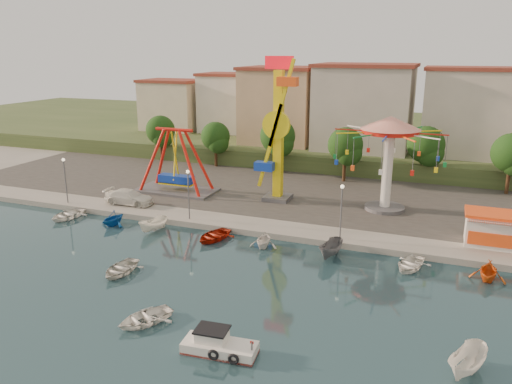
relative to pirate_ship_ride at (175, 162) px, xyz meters
The scene contains 35 objects.
ground 26.53m from the pirate_ship_ride, 56.23° to the right, with size 200.00×200.00×0.00m, color #15323C.
quay_deck 42.99m from the pirate_ship_ride, 70.13° to the left, with size 200.00×100.00×0.60m, color #9E998E.
asphalt_pad 17.15m from the pirate_ship_ride, 29.56° to the left, with size 90.00×28.00×0.01m, color #4C4944.
hill_terrace 47.62m from the pirate_ship_ride, 72.18° to the left, with size 200.00×60.00×3.00m, color #384C26.
pirate_ship_ride is the anchor object (origin of this frame).
kamikaze_tower 13.80m from the pirate_ship_ride, ahead, with size 4.02×3.10×16.50m.
wave_swinger 25.66m from the pirate_ship_ride, ahead, with size 11.60×11.60×10.40m.
booth_left 36.39m from the pirate_ship_ride, ahead, with size 5.40×3.78×3.08m.
lamp_post_0 12.95m from the pirate_ship_ride, 137.21° to the right, with size 0.14×0.14×5.00m, color #59595E.
lamp_post_1 11.00m from the pirate_ship_ride, 53.21° to the right, with size 0.14×0.14×5.00m, color #59595E.
lamp_post_2 24.22m from the pirate_ship_ride, 21.21° to the right, with size 0.14×0.14×5.00m, color #59595E.
tree_0 19.08m from the pirate_ship_ride, 126.96° to the left, with size 4.60×4.60×7.19m.
tree_1 14.58m from the pirate_ship_ride, 95.73° to the left, with size 4.35×4.35×6.80m.
tree_2 16.52m from the pirate_ship_ride, 58.70° to the left, with size 5.02×5.02×7.85m.
tree_3 22.46m from the pirate_ship_ride, 34.22° to the left, with size 4.68×4.68×7.32m.
tree_4 32.56m from the pirate_ship_ride, 28.66° to the left, with size 4.86×4.86×7.60m.
tree_5 40.96m from the pirate_ship_ride, 19.68° to the left, with size 4.83×4.83×7.54m.
building_0 31.08m from the pirate_ship_ride, 127.75° to the left, with size 9.26×9.53×11.87m, color beige.
building_1 30.54m from the pirate_ship_ride, 102.89° to the left, with size 12.33×9.01×8.63m, color silver.
building_2 31.16m from the pirate_ship_ride, 78.11° to the left, with size 11.95×9.28×11.23m, color tan.
building_3 33.88m from the pirate_ship_ride, 53.32° to the left, with size 12.59×10.50×9.20m, color beige.
building_4 45.47m from the pirate_ship_ride, 42.17° to the left, with size 10.75×9.23×9.24m, color beige.
cabin_motorboat 34.80m from the pirate_ship_ride, 56.07° to the right, with size 4.69×2.14×1.60m.
rowboat_a 22.97m from the pirate_ship_ride, 71.96° to the right, with size 2.85×3.99×0.83m, color silver.
rowboat_b 30.70m from the pirate_ship_ride, 64.25° to the right, with size 2.77×3.89×0.80m, color white.
skiff 42.19m from the pirate_ship_ride, 37.41° to the right, with size 1.48×3.93×1.52m, color white.
van 7.65m from the pirate_ship_ride, 109.87° to the right, with size 2.35×5.77×1.67m, color white.
moored_boat_0 14.32m from the pirate_ship_ride, 119.73° to the right, with size 3.01×4.21×0.87m, color white.
moored_boat_1 12.50m from the pirate_ship_ride, 93.63° to the right, with size 2.65×3.07×1.62m, color #1355A7.
moored_boat_2 13.19m from the pirate_ship_ride, 70.78° to the right, with size 1.35×3.58×1.38m, color silver.
moored_boat_3 16.64m from the pirate_ship_ride, 47.69° to the right, with size 2.99×4.19×0.87m, color #A9220D.
moored_boat_4 20.35m from the pirate_ship_ride, 36.64° to the right, with size 2.56×2.97×1.56m, color silver.
moored_boat_5 25.69m from the pirate_ship_ride, 28.03° to the right, with size 1.46×3.88×1.50m, color #5D5E63.
moored_boat_6 31.78m from the pirate_ship_ride, 22.27° to the right, with size 2.81×3.94×0.82m, color white.
moored_boat_7 37.32m from the pirate_ship_ride, 18.77° to the right, with size 2.77×3.21×1.69m, color #DA5513.
Camera 1 is at (16.47, -30.85, 17.77)m, focal length 35.00 mm.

